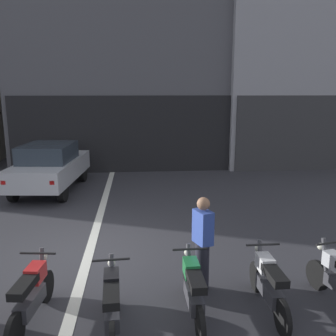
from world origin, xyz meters
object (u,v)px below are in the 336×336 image
(car_silver_crossing_near, at_px, (50,166))
(motorcycle_green_row_centre, at_px, (193,289))
(motorcycle_white_row_right_mid, at_px, (268,283))
(person_by_motorcycles, at_px, (203,243))
(motorcycle_black_row_left_mid, at_px, (112,303))
(motorcycle_red_row_leftmost, at_px, (32,294))

(car_silver_crossing_near, bearing_deg, motorcycle_green_row_centre, -63.15)
(motorcycle_green_row_centre, bearing_deg, motorcycle_white_row_right_mid, 2.97)
(car_silver_crossing_near, relative_size, person_by_motorcycles, 2.54)
(motorcycle_black_row_left_mid, relative_size, motorcycle_green_row_centre, 1.00)
(car_silver_crossing_near, height_order, motorcycle_red_row_leftmost, car_silver_crossing_near)
(car_silver_crossing_near, bearing_deg, person_by_motorcycles, -58.90)
(car_silver_crossing_near, relative_size, motorcycle_black_row_left_mid, 2.54)
(motorcycle_green_row_centre, xyz_separation_m, motorcycle_white_row_right_mid, (1.20, 0.06, 0.00))
(motorcycle_black_row_left_mid, relative_size, motorcycle_white_row_right_mid, 1.00)
(motorcycle_red_row_leftmost, distance_m, motorcycle_green_row_centre, 2.39)
(car_silver_crossing_near, height_order, motorcycle_black_row_left_mid, car_silver_crossing_near)
(motorcycle_white_row_right_mid, relative_size, person_by_motorcycles, 1.00)
(motorcycle_red_row_leftmost, bearing_deg, motorcycle_black_row_left_mid, -14.93)
(motorcycle_green_row_centre, bearing_deg, person_by_motorcycles, 69.73)
(car_silver_crossing_near, relative_size, motorcycle_white_row_right_mid, 2.54)
(motorcycle_black_row_left_mid, xyz_separation_m, person_by_motorcycles, (1.47, 1.00, 0.40))
(car_silver_crossing_near, xyz_separation_m, motorcycle_green_row_centre, (3.77, -7.45, -0.43))
(car_silver_crossing_near, xyz_separation_m, motorcycle_white_row_right_mid, (4.97, -7.39, -0.43))
(car_silver_crossing_near, distance_m, motorcycle_black_row_left_mid, 8.14)
(person_by_motorcycles, bearing_deg, motorcycle_white_row_right_mid, -36.48)
(motorcycle_red_row_leftmost, height_order, motorcycle_green_row_centre, same)
(motorcycle_white_row_right_mid, height_order, person_by_motorcycles, person_by_motorcycles)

